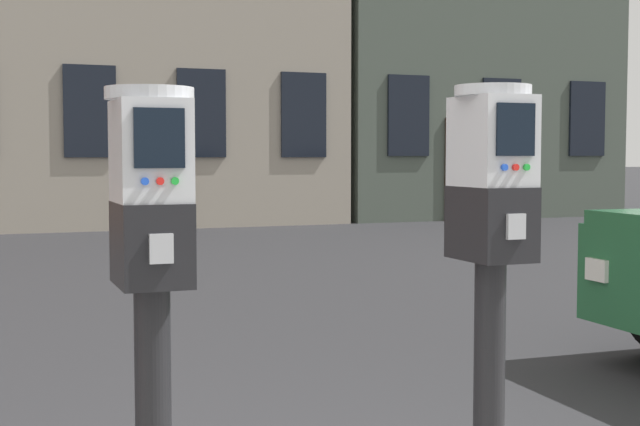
% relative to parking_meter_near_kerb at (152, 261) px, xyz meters
% --- Properties ---
extents(parking_meter_near_kerb, '(0.22, 0.25, 1.37)m').
position_rel_parking_meter_near_kerb_xyz_m(parking_meter_near_kerb, '(0.00, 0.00, 0.00)').
color(parking_meter_near_kerb, black).
rests_on(parking_meter_near_kerb, sidewalk_slab).
extents(parking_meter_twin_adjacent, '(0.22, 0.25, 1.40)m').
position_rel_parking_meter_near_kerb_xyz_m(parking_meter_twin_adjacent, '(0.97, 0.00, 0.02)').
color(parking_meter_twin_adjacent, black).
rests_on(parking_meter_twin_adjacent, sidewalk_slab).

